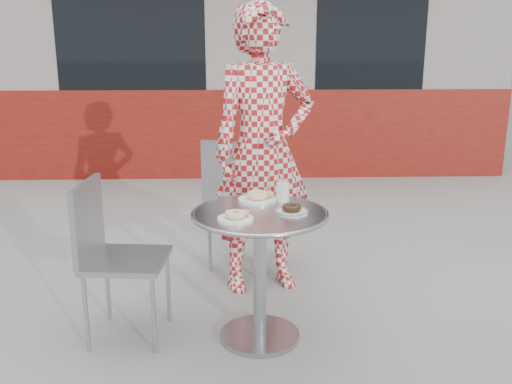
{
  "coord_description": "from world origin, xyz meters",
  "views": [
    {
      "loc": [
        -0.07,
        -2.76,
        1.55
      ],
      "look_at": [
        0.03,
        0.11,
        0.77
      ],
      "focal_mm": 40.0,
      "sensor_mm": 36.0,
      "label": 1
    }
  ],
  "objects_px": {
    "plate_far": "(258,197)",
    "plate_near": "(236,216)",
    "chair_far": "(245,228)",
    "plate_checker": "(291,210)",
    "chair_left": "(126,290)",
    "seated_person": "(263,151)",
    "bistro_table": "(260,244)",
    "milk_cup": "(283,191)"
  },
  "relations": [
    {
      "from": "bistro_table",
      "to": "plate_near",
      "type": "height_order",
      "value": "plate_near"
    },
    {
      "from": "seated_person",
      "to": "plate_near",
      "type": "bearing_deg",
      "value": -117.06
    },
    {
      "from": "seated_person",
      "to": "milk_cup",
      "type": "bearing_deg",
      "value": -95.88
    },
    {
      "from": "bistro_table",
      "to": "seated_person",
      "type": "bearing_deg",
      "value": 85.98
    },
    {
      "from": "bistro_table",
      "to": "seated_person",
      "type": "relative_size",
      "value": 0.4
    },
    {
      "from": "plate_far",
      "to": "plate_near",
      "type": "distance_m",
      "value": 0.35
    },
    {
      "from": "chair_far",
      "to": "seated_person",
      "type": "distance_m",
      "value": 0.69
    },
    {
      "from": "chair_far",
      "to": "chair_left",
      "type": "distance_m",
      "value": 1.14
    },
    {
      "from": "bistro_table",
      "to": "seated_person",
      "type": "height_order",
      "value": "seated_person"
    },
    {
      "from": "chair_left",
      "to": "plate_near",
      "type": "height_order",
      "value": "chair_left"
    },
    {
      "from": "seated_person",
      "to": "plate_far",
      "type": "distance_m",
      "value": 0.51
    },
    {
      "from": "plate_near",
      "to": "milk_cup",
      "type": "xyz_separation_m",
      "value": [
        0.25,
        0.32,
        0.04
      ]
    },
    {
      "from": "milk_cup",
      "to": "plate_checker",
      "type": "bearing_deg",
      "value": -82.85
    },
    {
      "from": "chair_left",
      "to": "milk_cup",
      "type": "xyz_separation_m",
      "value": [
        0.84,
        0.14,
        0.5
      ]
    },
    {
      "from": "chair_far",
      "to": "seated_person",
      "type": "relative_size",
      "value": 0.52
    },
    {
      "from": "seated_person",
      "to": "plate_checker",
      "type": "bearing_deg",
      "value": -96.58
    },
    {
      "from": "bistro_table",
      "to": "plate_far",
      "type": "distance_m",
      "value": 0.28
    },
    {
      "from": "chair_left",
      "to": "plate_checker",
      "type": "relative_size",
      "value": 5.0
    },
    {
      "from": "chair_left",
      "to": "plate_far",
      "type": "height_order",
      "value": "chair_left"
    },
    {
      "from": "chair_far",
      "to": "plate_far",
      "type": "xyz_separation_m",
      "value": [
        0.06,
        -0.8,
        0.44
      ]
    },
    {
      "from": "plate_near",
      "to": "milk_cup",
      "type": "height_order",
      "value": "milk_cup"
    },
    {
      "from": "plate_checker",
      "to": "chair_left",
      "type": "bearing_deg",
      "value": 174.82
    },
    {
      "from": "plate_far",
      "to": "plate_near",
      "type": "relative_size",
      "value": 1.17
    },
    {
      "from": "chair_far",
      "to": "plate_far",
      "type": "height_order",
      "value": "chair_far"
    },
    {
      "from": "plate_far",
      "to": "plate_near",
      "type": "bearing_deg",
      "value": -109.76
    },
    {
      "from": "bistro_table",
      "to": "plate_checker",
      "type": "relative_size",
      "value": 4.16
    },
    {
      "from": "plate_checker",
      "to": "milk_cup",
      "type": "relative_size",
      "value": 1.43
    },
    {
      "from": "seated_person",
      "to": "plate_checker",
      "type": "relative_size",
      "value": 10.4
    },
    {
      "from": "chair_far",
      "to": "seated_person",
      "type": "bearing_deg",
      "value": 134.08
    },
    {
      "from": "chair_far",
      "to": "milk_cup",
      "type": "bearing_deg",
      "value": 128.0
    },
    {
      "from": "seated_person",
      "to": "chair_left",
      "type": "bearing_deg",
      "value": -155.49
    },
    {
      "from": "milk_cup",
      "to": "bistro_table",
      "type": "bearing_deg",
      "value": -123.52
    },
    {
      "from": "chair_far",
      "to": "chair_left",
      "type": "height_order",
      "value": "chair_far"
    },
    {
      "from": "milk_cup",
      "to": "plate_far",
      "type": "bearing_deg",
      "value": 176.73
    },
    {
      "from": "chair_far",
      "to": "plate_far",
      "type": "relative_size",
      "value": 4.46
    },
    {
      "from": "chair_far",
      "to": "plate_checker",
      "type": "xyz_separation_m",
      "value": [
        0.22,
        -1.02,
        0.44
      ]
    },
    {
      "from": "chair_far",
      "to": "milk_cup",
      "type": "height_order",
      "value": "chair_far"
    },
    {
      "from": "plate_far",
      "to": "plate_checker",
      "type": "xyz_separation_m",
      "value": [
        0.16,
        -0.22,
        -0.01
      ]
    },
    {
      "from": "bistro_table",
      "to": "plate_near",
      "type": "relative_size",
      "value": 4.04
    },
    {
      "from": "chair_far",
      "to": "plate_checker",
      "type": "bearing_deg",
      "value": 126.68
    },
    {
      "from": "chair_left",
      "to": "seated_person",
      "type": "distance_m",
      "value": 1.16
    },
    {
      "from": "plate_near",
      "to": "plate_checker",
      "type": "bearing_deg",
      "value": 20.46
    }
  ]
}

